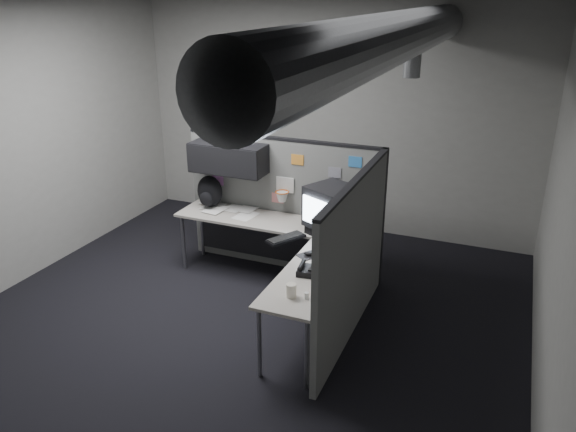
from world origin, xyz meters
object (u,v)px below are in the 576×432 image
at_px(desk, 282,242).
at_px(backpack, 209,192).
at_px(monitor, 332,210).
at_px(phone, 308,270).
at_px(keyboard, 286,238).

xyz_separation_m(desk, backpack, (-1.12, 0.39, 0.31)).
xyz_separation_m(monitor, phone, (0.10, -0.99, -0.24)).
bearing_deg(backpack, keyboard, -14.98).
relative_size(desk, keyboard, 5.04).
bearing_deg(keyboard, desk, 109.09).
height_order(keyboard, backpack, backpack).
xyz_separation_m(phone, backpack, (-1.72, 1.18, 0.16)).
distance_m(keyboard, backpack, 1.37).
xyz_separation_m(desk, monitor, (0.50, 0.19, 0.39)).
relative_size(monitor, backpack, 1.59).
bearing_deg(desk, keyboard, -55.43).
relative_size(monitor, keyboard, 1.37).
distance_m(monitor, phone, 1.02).
bearing_deg(backpack, monitor, 2.23).
bearing_deg(monitor, backpack, 154.96).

